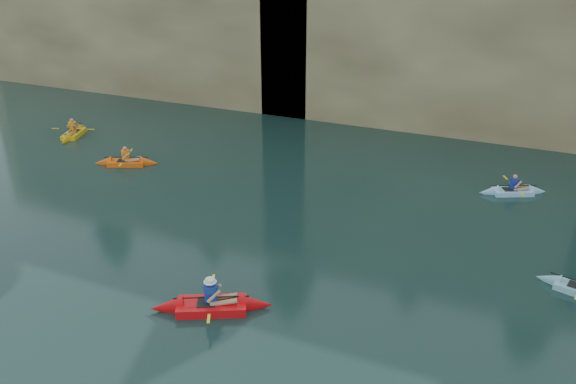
% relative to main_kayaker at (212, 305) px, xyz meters
% --- Properties ---
extents(ground, '(160.00, 160.00, 0.00)m').
position_rel_main_kayaker_xyz_m(ground, '(2.34, -2.15, -0.18)').
color(ground, black).
rests_on(ground, ground).
extents(cliff, '(70.00, 16.00, 12.00)m').
position_rel_main_kayaker_xyz_m(cliff, '(2.34, 27.85, 5.82)').
color(cliff, tan).
rests_on(cliff, ground).
extents(cliff_slab_west, '(26.00, 2.40, 10.56)m').
position_rel_main_kayaker_xyz_m(cliff_slab_west, '(-17.66, 20.45, 5.10)').
color(cliff_slab_west, tan).
rests_on(cliff_slab_west, ground).
extents(cliff_slab_center, '(24.00, 2.40, 11.40)m').
position_rel_main_kayaker_xyz_m(cliff_slab_center, '(4.34, 20.45, 5.52)').
color(cliff_slab_center, tan).
rests_on(cliff_slab_center, ground).
extents(sea_cave_west, '(4.50, 1.00, 4.00)m').
position_rel_main_kayaker_xyz_m(sea_cave_west, '(-15.66, 19.80, 1.82)').
color(sea_cave_west, black).
rests_on(sea_cave_west, ground).
extents(sea_cave_center, '(3.50, 1.00, 3.20)m').
position_rel_main_kayaker_xyz_m(sea_cave_center, '(-1.66, 19.80, 1.42)').
color(sea_cave_center, black).
rests_on(sea_cave_center, ground).
extents(main_kayaker, '(3.69, 2.43, 1.38)m').
position_rel_main_kayaker_xyz_m(main_kayaker, '(0.00, 0.00, 0.00)').
color(main_kayaker, red).
rests_on(main_kayaker, ground).
extents(kayaker_orange, '(3.19, 2.21, 1.20)m').
position_rel_main_kayaker_xyz_m(kayaker_orange, '(-9.98, 8.64, -0.04)').
color(kayaker_orange, '#F75C0F').
rests_on(kayaker_orange, ground).
extents(kayaker_yellow, '(2.39, 3.19, 1.28)m').
position_rel_main_kayaker_xyz_m(kayaker_yellow, '(-15.58, 11.06, -0.02)').
color(kayaker_yellow, yellow).
rests_on(kayaker_yellow, ground).
extents(kayaker_ltblue_mid, '(3.00, 2.07, 1.14)m').
position_rel_main_kayaker_xyz_m(kayaker_ltblue_mid, '(7.84, 12.63, -0.04)').
color(kayaker_ltblue_mid, '#98D2FF').
rests_on(kayaker_ltblue_mid, ground).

